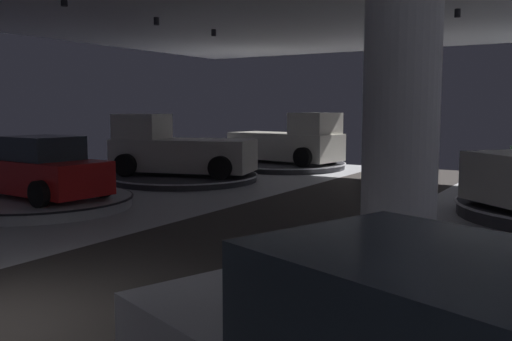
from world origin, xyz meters
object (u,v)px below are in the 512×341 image
display_platform_far_left (184,177)px  display_platform_mid_left (41,202)px  column_right (401,111)px  display_platform_deep_left (284,165)px  pickup_truck_far_left (176,150)px  display_car_mid_left (41,170)px  pickup_truck_deep_left (290,142)px

display_platform_far_left → display_platform_mid_left: bearing=-87.7°
column_right → display_platform_deep_left: bearing=125.4°
pickup_truck_far_left → display_car_mid_left: bearing=-84.8°
display_platform_deep_left → display_platform_far_left: bearing=-100.3°
pickup_truck_deep_left → pickup_truck_far_left: bearing=-105.8°
pickup_truck_far_left → display_car_mid_left: pickup_truck_far_left is taller
display_platform_mid_left → pickup_truck_far_left: bearing=95.0°
column_right → pickup_truck_deep_left: (-9.17, 13.30, -1.54)m
pickup_truck_far_left → display_platform_mid_left: (0.57, -6.59, -1.02)m
display_platform_mid_left → display_platform_deep_left: bearing=86.3°
pickup_truck_far_left → display_platform_deep_left: (1.41, 6.14, -1.04)m
display_platform_deep_left → pickup_truck_deep_left: 1.10m
display_platform_far_left → display_car_mid_left: display_car_mid_left is taller
pickup_truck_far_left → pickup_truck_deep_left: size_ratio=1.02×
display_car_mid_left → column_right: bearing=-3.4°
column_right → display_platform_mid_left: bearing=176.6°
display_platform_far_left → pickup_truck_far_left: 1.10m
display_platform_far_left → pickup_truck_deep_left: size_ratio=1.02×
pickup_truck_deep_left → display_platform_deep_left: bearing=171.4°
display_platform_deep_left → pickup_truck_deep_left: pickup_truck_deep_left is taller
display_platform_deep_left → display_platform_mid_left: 12.77m
column_right → pickup_truck_deep_left: column_right is taller
display_platform_deep_left → column_right: bearing=-54.6°
pickup_truck_far_left → display_platform_mid_left: bearing=-85.0°
column_right → display_platform_far_left: column_right is taller
display_platform_deep_left → pickup_truck_far_left: bearing=-102.9°
pickup_truck_far_left → display_platform_mid_left: pickup_truck_far_left is taller
pickup_truck_far_left → pickup_truck_deep_left: pickup_truck_deep_left is taller
pickup_truck_deep_left → column_right: bearing=-55.4°
display_platform_mid_left → column_right: bearing=-3.4°
display_platform_far_left → pickup_truck_far_left: (-0.31, -0.09, 1.05)m
display_platform_far_left → pickup_truck_deep_left: bearing=76.7°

